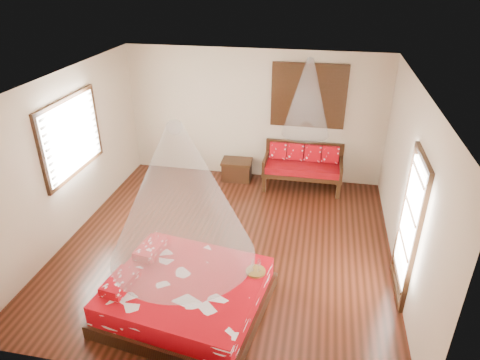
# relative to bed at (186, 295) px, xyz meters

# --- Properties ---
(room) EXTENTS (5.54, 5.54, 2.84)m
(room) POSITION_rel_bed_xyz_m (0.22, 1.60, 1.15)
(room) COLOR black
(room) RESTS_ON ground
(bed) EXTENTS (2.32, 2.16, 0.64)m
(bed) POSITION_rel_bed_xyz_m (0.00, 0.00, 0.00)
(bed) COLOR black
(bed) RESTS_ON floor
(daybed) EXTENTS (1.64, 0.73, 0.94)m
(daybed) POSITION_rel_bed_xyz_m (1.33, 3.97, 0.27)
(daybed) COLOR black
(daybed) RESTS_ON floor
(storage_chest) EXTENTS (0.67, 0.50, 0.45)m
(storage_chest) POSITION_rel_bed_xyz_m (-0.11, 4.05, -0.02)
(storage_chest) COLOR black
(storage_chest) RESTS_ON floor
(shutter_panel) EXTENTS (1.52, 0.06, 1.32)m
(shutter_panel) POSITION_rel_bed_xyz_m (1.33, 4.31, 1.65)
(shutter_panel) COLOR black
(shutter_panel) RESTS_ON wall_back
(window_left) EXTENTS (0.10, 1.74, 1.34)m
(window_left) POSITION_rel_bed_xyz_m (-2.49, 1.80, 1.45)
(window_left) COLOR black
(window_left) RESTS_ON wall_left
(glazed_door) EXTENTS (0.08, 1.02, 2.16)m
(glazed_door) POSITION_rel_bed_xyz_m (2.93, 1.00, 0.82)
(glazed_door) COLOR black
(glazed_door) RESTS_ON floor
(wine_tray) EXTENTS (0.28, 0.28, 0.22)m
(wine_tray) POSITION_rel_bed_xyz_m (0.91, 0.36, 0.31)
(wine_tray) COLOR brown
(wine_tray) RESTS_ON bed
(mosquito_net_main) EXTENTS (1.87, 1.87, 1.80)m
(mosquito_net_main) POSITION_rel_bed_xyz_m (0.02, -0.00, 1.60)
(mosquito_net_main) COLOR silver
(mosquito_net_main) RESTS_ON ceiling
(mosquito_net_daybed) EXTENTS (0.94, 0.94, 1.50)m
(mosquito_net_daybed) POSITION_rel_bed_xyz_m (1.33, 3.85, 1.75)
(mosquito_net_daybed) COLOR silver
(mosquito_net_daybed) RESTS_ON ceiling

